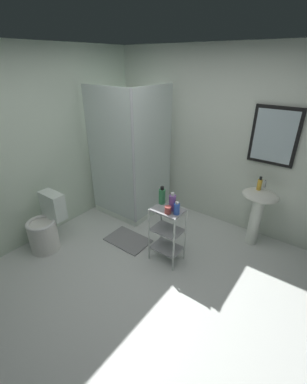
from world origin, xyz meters
The scene contains 14 objects.
ground_plane centered at (0.00, 0.00, -0.01)m, with size 4.20×4.20×0.02m, color silver.
wall_back centered at (0.01, 1.85, 1.25)m, with size 4.20×0.14×2.50m.
wall_left centered at (-1.85, 0.00, 1.25)m, with size 0.10×4.20×2.50m, color silver.
shower_stall centered at (-1.18, 1.18, 0.46)m, with size 0.92×0.92×2.00m.
pedestal_sink centered at (0.70, 1.52, 0.58)m, with size 0.46×0.37×0.81m.
sink_faucet centered at (0.70, 1.64, 0.86)m, with size 0.03×0.03×0.10m, color silver.
toilet centered at (-1.48, -0.23, 0.31)m, with size 0.37×0.49×0.76m.
storage_cart centered at (-0.06, 0.53, 0.44)m, with size 0.38×0.28×0.74m.
hand_soap_bottle centered at (0.66, 1.53, 0.89)m, with size 0.06×0.06×0.18m.
shampoo_bottle_blue centered at (0.08, 0.50, 0.81)m, with size 0.07×0.07×0.16m.
conditioner_bottle_purple centered at (-0.01, 0.55, 0.84)m, with size 0.08×0.08×0.22m.
body_wash_bottle_green centered at (-0.20, 0.61, 0.84)m, with size 0.08×0.08×0.22m.
rinse_cup centered at (-0.01, 0.46, 0.78)m, with size 0.08×0.08×0.09m, color #B24742.
bath_mat centered at (-0.71, 0.51, 0.01)m, with size 0.60×0.40×0.02m, color gray.
Camera 1 is at (1.37, -1.65, 2.30)m, focal length 24.29 mm.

